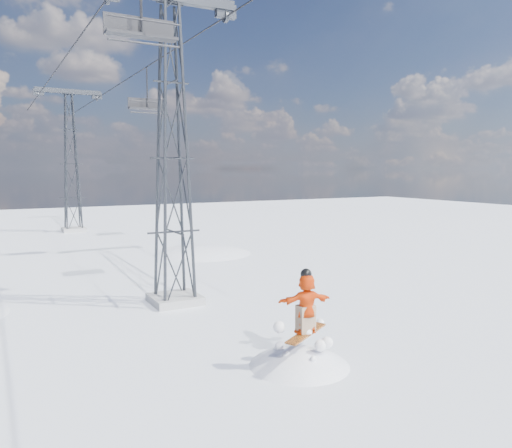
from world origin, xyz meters
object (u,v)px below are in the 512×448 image
object	(u,v)px
lift_tower_far	(71,164)
lift_chair_near	(141,29)
snowboarder_jump	(299,425)
lift_tower_near	(173,159)

from	to	relation	value
lift_tower_far	lift_chair_near	size ratio (longest dim) A/B	4.72
snowboarder_jump	lift_tower_far	bearing A→B (deg)	91.46
lift_tower_near	snowboarder_jump	bearing A→B (deg)	-83.62
lift_tower_near	lift_chair_near	bearing A→B (deg)	-118.95
lift_tower_far	snowboarder_jump	bearing A→B (deg)	-88.54
lift_tower_near	lift_tower_far	distance (m)	25.00
lift_tower_near	snowboarder_jump	size ratio (longest dim) A/B	1.74
snowboarder_jump	lift_tower_near	bearing A→B (deg)	96.38
snowboarder_jump	lift_chair_near	size ratio (longest dim) A/B	2.71
lift_tower_near	lift_chair_near	world-z (taller)	lift_tower_near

